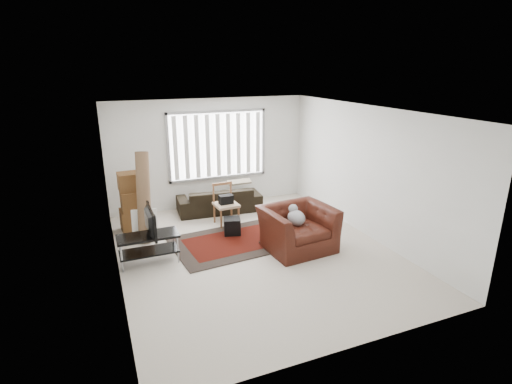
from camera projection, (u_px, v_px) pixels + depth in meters
room at (247, 158)px, 7.65m from camera, size 6.00×6.02×2.71m
persian_rug at (236, 241)px, 8.16m from camera, size 2.63×1.88×0.02m
tv_stand at (148, 243)px, 7.22m from camera, size 1.09×0.49×0.54m
tv at (146, 222)px, 7.09m from camera, size 0.11×0.88×0.51m
subwoofer at (232, 226)px, 8.48m from camera, size 0.42×0.42×0.34m
moving_boxes at (132, 204)px, 8.58m from camera, size 0.55×0.51×1.29m
white_flatpack at (145, 225)px, 8.20m from camera, size 0.53×0.29×0.65m
rolled_rug at (144, 197)px, 8.09m from camera, size 0.46×0.79×1.82m
sofa at (219, 196)px, 9.78m from camera, size 2.08×1.03×0.78m
side_chair at (226, 203)px, 8.95m from camera, size 0.53×0.53×0.93m
armchair at (298, 226)px, 7.73m from camera, size 1.40×1.25×0.97m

